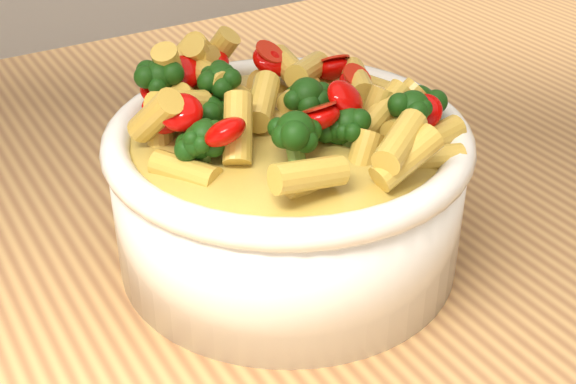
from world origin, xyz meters
TOP-DOWN VIEW (x-y plane):
  - table at (0.00, 0.00)m, footprint 1.20×0.80m
  - serving_bowl at (-0.03, -0.07)m, footprint 0.25×0.25m
  - pasta_salad at (-0.03, -0.07)m, footprint 0.19×0.19m

SIDE VIEW (x-z plane):
  - table at x=0.00m, z-range 0.35..1.25m
  - serving_bowl at x=-0.03m, z-range 0.90..1.01m
  - pasta_salad at x=-0.03m, z-range 1.00..1.04m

